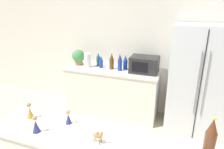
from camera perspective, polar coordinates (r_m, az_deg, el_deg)
wall_back at (r=3.79m, az=8.61°, el=7.74°), size 8.00×0.06×2.55m
back_counter at (r=3.86m, az=-0.01°, el=-4.70°), size 1.76×0.63×0.90m
refrigerator at (r=3.46m, az=23.57°, el=-1.68°), size 0.91×0.70×1.75m
potted_plant at (r=3.97m, az=-9.56°, el=5.05°), size 0.25×0.25×0.30m
paper_towel_roll at (r=3.81m, az=-7.04°, el=4.06°), size 0.12×0.12×0.26m
microwave at (r=3.53m, az=9.22°, el=2.85°), size 0.48×0.37×0.28m
back_bottle_0 at (r=3.57m, az=2.25°, el=3.44°), size 0.08×0.08×0.31m
back_bottle_1 at (r=3.75m, az=-3.15°, el=3.59°), size 0.07×0.07×0.23m
back_bottle_2 at (r=3.67m, az=3.83°, el=3.45°), size 0.08×0.08×0.26m
back_bottle_3 at (r=3.87m, az=-3.91°, el=4.27°), size 0.08×0.08×0.26m
back_bottle_4 at (r=3.65m, az=-0.11°, el=3.75°), size 0.08×0.08×0.30m
wine_bottle at (r=1.59m, az=26.31°, el=-16.14°), size 0.08×0.08×0.32m
camel_figurine at (r=1.61m, az=-4.09°, el=-16.95°), size 0.09×0.05×0.12m
wise_man_figurine_blue at (r=2.06m, az=-22.45°, el=-9.72°), size 0.07×0.07×0.16m
wise_man_figurine_crimson at (r=1.88m, az=-12.39°, el=-12.00°), size 0.06×0.06×0.13m
wise_man_figurine_purple at (r=1.84m, az=-20.96°, el=-13.33°), size 0.07×0.07×0.16m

